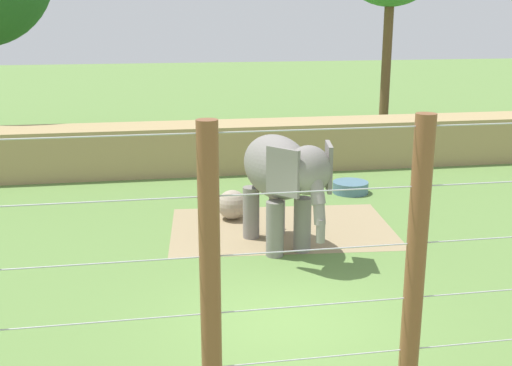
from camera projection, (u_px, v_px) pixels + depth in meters
The scene contains 7 objects.
ground_plane at pixel (286, 319), 11.46m from camera, with size 120.00×120.00×0.00m, color #5B7F3D.
dirt_patch at pixel (281, 228), 16.29m from camera, with size 5.69×3.69×0.01m, color #937F5B.
embankment_wall at pixel (217, 147), 22.05m from camera, with size 36.00×1.80×1.66m, color tan.
elephant at pixel (282, 174), 14.47m from camera, with size 1.96×3.59×2.72m.
enrichment_ball at pixel (232, 205), 16.92m from camera, with size 0.80×0.80×0.80m, color gray.
cable_fence at pixel (322, 269), 8.44m from camera, with size 9.96×0.28×4.17m.
water_tub at pixel (350, 187), 19.42m from camera, with size 1.10×1.10×0.35m.
Camera 1 is at (-2.29, -10.15, 5.44)m, focal length 43.97 mm.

